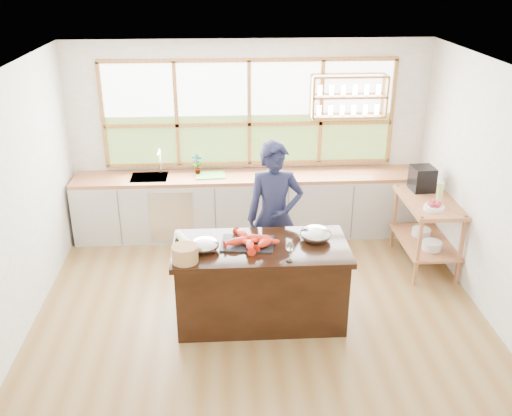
{
  "coord_description": "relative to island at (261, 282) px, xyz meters",
  "views": [
    {
      "loc": [
        -0.37,
        -5.5,
        3.67
      ],
      "look_at": [
        -0.03,
        0.15,
        1.18
      ],
      "focal_mm": 40.0,
      "sensor_mm": 36.0,
      "label": 1
    }
  ],
  "objects": [
    {
      "name": "mixing_bowl_right",
      "position": [
        0.59,
        0.1,
        0.52
      ],
      "size": [
        0.34,
        0.34,
        0.16
      ],
      "primitive_type": "ellipsoid",
      "color": "silver",
      "rests_on": "island"
    },
    {
      "name": "wine_bottle",
      "position": [
        2.24,
        0.95,
        0.59
      ],
      "size": [
        0.08,
        0.08,
        0.29
      ],
      "primitive_type": "cylinder",
      "rotation": [
        0.0,
        0.0,
        0.04
      ],
      "color": "#A0C264",
      "rests_on": "right_shelf_unit"
    },
    {
      "name": "ground_plane",
      "position": [
        0.0,
        0.2,
        -0.45
      ],
      "size": [
        5.0,
        5.0,
        0.0
      ],
      "primitive_type": "plane",
      "color": "olive"
    },
    {
      "name": "cutting_board",
      "position": [
        -0.56,
        2.14,
        0.45
      ],
      "size": [
        0.42,
        0.33,
        0.01
      ],
      "primitive_type": "cube",
      "rotation": [
        0.0,
        0.0,
        0.08
      ],
      "color": "green",
      "rests_on": "back_counter"
    },
    {
      "name": "slate_board",
      "position": [
        -0.14,
        0.04,
        0.45
      ],
      "size": [
        0.59,
        0.46,
        0.02
      ],
      "primitive_type": "cube",
      "rotation": [
        0.0,
        0.0,
        -0.12
      ],
      "color": "black",
      "rests_on": "island"
    },
    {
      "name": "fruit_bowl",
      "position": [
        2.14,
        0.82,
        0.49
      ],
      "size": [
        0.24,
        0.24,
        0.11
      ],
      "color": "white",
      "rests_on": "right_shelf_unit"
    },
    {
      "name": "parchment_roll",
      "position": [
        -0.82,
        0.13,
        0.49
      ],
      "size": [
        0.2,
        0.31,
        0.08
      ],
      "primitive_type": "cylinder",
      "rotation": [
        1.57,
        0.0,
        0.44
      ],
      "color": "white",
      "rests_on": "island"
    },
    {
      "name": "espresso_machine",
      "position": [
        2.19,
        1.45,
        0.6
      ],
      "size": [
        0.3,
        0.31,
        0.31
      ],
      "primitive_type": "cube",
      "rotation": [
        0.0,
        0.0,
        0.07
      ],
      "color": "black",
      "rests_on": "right_shelf_unit"
    },
    {
      "name": "right_shelf_unit",
      "position": [
        2.19,
        1.09,
        0.15
      ],
      "size": [
        0.62,
        1.1,
        0.9
      ],
      "color": "#AC6741",
      "rests_on": "ground_plane"
    },
    {
      "name": "back_counter",
      "position": [
        -0.02,
        2.14,
        0.0
      ],
      "size": [
        4.9,
        0.63,
        0.9
      ],
      "color": "#B2AFA9",
      "rests_on": "ground_plane"
    },
    {
      "name": "room_shell",
      "position": [
        0.02,
        0.71,
        1.3
      ],
      "size": [
        5.02,
        4.52,
        2.71
      ],
      "color": "white",
      "rests_on": "ground_plane"
    },
    {
      "name": "potted_plant",
      "position": [
        -0.74,
        2.2,
        0.6
      ],
      "size": [
        0.17,
        0.12,
        0.3
      ],
      "primitive_type": "imported",
      "rotation": [
        0.0,
        0.0,
        -0.06
      ],
      "color": "slate",
      "rests_on": "back_counter"
    },
    {
      "name": "wicker_basket",
      "position": [
        -0.77,
        -0.29,
        0.53
      ],
      "size": [
        0.26,
        0.26,
        0.17
      ],
      "primitive_type": "cylinder",
      "color": "tan",
      "rests_on": "island"
    },
    {
      "name": "wine_glass",
      "position": [
        0.26,
        -0.35,
        0.61
      ],
      "size": [
        0.08,
        0.08,
        0.22
      ],
      "color": "silver",
      "rests_on": "island"
    },
    {
      "name": "mixing_bowl_left",
      "position": [
        -0.58,
        -0.06,
        0.51
      ],
      "size": [
        0.3,
        0.3,
        0.14
      ],
      "primitive_type": "ellipsoid",
      "color": "silver",
      "rests_on": "island"
    },
    {
      "name": "island",
      "position": [
        0.0,
        0.0,
        0.0
      ],
      "size": [
        1.85,
        0.9,
        0.9
      ],
      "color": "black",
      "rests_on": "ground_plane"
    },
    {
      "name": "lobster_pile",
      "position": [
        -0.12,
        0.01,
        0.5
      ],
      "size": [
        0.52,
        0.48,
        0.08
      ],
      "color": "red",
      "rests_on": "slate_board"
    },
    {
      "name": "cook",
      "position": [
        0.21,
        0.71,
        0.45
      ],
      "size": [
        0.66,
        0.43,
        1.81
      ],
      "primitive_type": "imported",
      "rotation": [
        0.0,
        0.0,
        -0.0
      ],
      "color": "#161A34",
      "rests_on": "ground_plane"
    }
  ]
}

